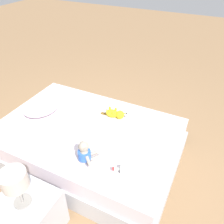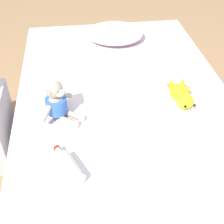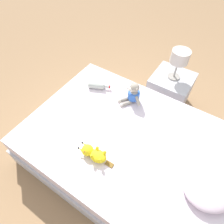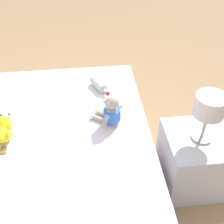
{
  "view_description": "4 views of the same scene",
  "coord_description": "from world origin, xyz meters",
  "px_view_note": "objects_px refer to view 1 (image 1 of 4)",
  "views": [
    {
      "loc": [
        -1.62,
        -1.12,
        2.13
      ],
      "look_at": [
        0.33,
        -0.15,
        0.53
      ],
      "focal_mm": 36.36,
      "sensor_mm": 36.0,
      "label": 1
    },
    {
      "loc": [
        -0.28,
        -1.63,
        1.63
      ],
      "look_at": [
        -0.12,
        -0.38,
        0.58
      ],
      "focal_mm": 49.47,
      "sensor_mm": 36.0,
      "label": 2
    },
    {
      "loc": [
        0.85,
        0.33,
        1.97
      ],
      "look_at": [
        -0.1,
        -0.29,
        0.55
      ],
      "focal_mm": 30.64,
      "sensor_mm": 36.0,
      "label": 3
    },
    {
      "loc": [
        -0.23,
        1.35,
        1.92
      ],
      "look_at": [
        -0.42,
        -0.23,
        0.57
      ],
      "focal_mm": 47.81,
      "sensor_mm": 36.0,
      "label": 4
    }
  ],
  "objects_px": {
    "bed": "(88,143)",
    "nightstand": "(29,217)",
    "pillow": "(41,107)",
    "bedside_lamp": "(14,181)",
    "plush_monkey": "(85,153)",
    "plush_yellow_creature": "(115,114)",
    "glass_bottle": "(129,169)"
  },
  "relations": [
    {
      "from": "bed",
      "to": "pillow",
      "type": "height_order",
      "value": "pillow"
    },
    {
      "from": "bed",
      "to": "nightstand",
      "type": "bearing_deg",
      "value": -179.17
    },
    {
      "from": "bed",
      "to": "pillow",
      "type": "relative_size",
      "value": 3.92
    },
    {
      "from": "bed",
      "to": "plush_yellow_creature",
      "type": "relative_size",
      "value": 6.28
    },
    {
      "from": "nightstand",
      "to": "bedside_lamp",
      "type": "distance_m",
      "value": 0.5
    },
    {
      "from": "pillow",
      "to": "bedside_lamp",
      "type": "distance_m",
      "value": 1.28
    },
    {
      "from": "plush_monkey",
      "to": "nightstand",
      "type": "height_order",
      "value": "plush_monkey"
    },
    {
      "from": "plush_monkey",
      "to": "plush_yellow_creature",
      "type": "distance_m",
      "value": 0.74
    },
    {
      "from": "plush_yellow_creature",
      "to": "plush_monkey",
      "type": "bearing_deg",
      "value": -176.76
    },
    {
      "from": "plush_monkey",
      "to": "bed",
      "type": "bearing_deg",
      "value": 30.38
    },
    {
      "from": "plush_yellow_creature",
      "to": "glass_bottle",
      "type": "bearing_deg",
      "value": -145.89
    },
    {
      "from": "pillow",
      "to": "bedside_lamp",
      "type": "relative_size",
      "value": 1.47
    },
    {
      "from": "bed",
      "to": "pillow",
      "type": "xyz_separation_m",
      "value": [
        0.04,
        0.68,
        0.3
      ]
    },
    {
      "from": "plush_yellow_creature",
      "to": "glass_bottle",
      "type": "distance_m",
      "value": 0.83
    },
    {
      "from": "plush_monkey",
      "to": "glass_bottle",
      "type": "height_order",
      "value": "plush_monkey"
    },
    {
      "from": "nightstand",
      "to": "bedside_lamp",
      "type": "relative_size",
      "value": 1.31
    },
    {
      "from": "bed",
      "to": "plush_yellow_creature",
      "type": "height_order",
      "value": "plush_yellow_creature"
    },
    {
      "from": "plush_monkey",
      "to": "nightstand",
      "type": "distance_m",
      "value": 0.72
    },
    {
      "from": "glass_bottle",
      "to": "nightstand",
      "type": "bearing_deg",
      "value": 135.19
    },
    {
      "from": "nightstand",
      "to": "pillow",
      "type": "bearing_deg",
      "value": 33.39
    },
    {
      "from": "plush_monkey",
      "to": "bedside_lamp",
      "type": "distance_m",
      "value": 0.66
    },
    {
      "from": "plush_monkey",
      "to": "bedside_lamp",
      "type": "bearing_deg",
      "value": 159.49
    },
    {
      "from": "glass_bottle",
      "to": "bedside_lamp",
      "type": "distance_m",
      "value": 0.95
    },
    {
      "from": "glass_bottle",
      "to": "bedside_lamp",
      "type": "height_order",
      "value": "bedside_lamp"
    },
    {
      "from": "glass_bottle",
      "to": "bedside_lamp",
      "type": "relative_size",
      "value": 0.68
    },
    {
      "from": "plush_monkey",
      "to": "plush_yellow_creature",
      "type": "xyz_separation_m",
      "value": [
        0.74,
        0.04,
        -0.05
      ]
    },
    {
      "from": "pillow",
      "to": "glass_bottle",
      "type": "xyz_separation_m",
      "value": [
        -0.4,
        -1.34,
        -0.02
      ]
    },
    {
      "from": "glass_bottle",
      "to": "nightstand",
      "type": "relative_size",
      "value": 0.52
    },
    {
      "from": "bed",
      "to": "bedside_lamp",
      "type": "height_order",
      "value": "bedside_lamp"
    },
    {
      "from": "bed",
      "to": "plush_yellow_creature",
      "type": "xyz_separation_m",
      "value": [
        0.33,
        -0.2,
        0.28
      ]
    },
    {
      "from": "bed",
      "to": "pillow",
      "type": "bearing_deg",
      "value": 86.41
    },
    {
      "from": "glass_bottle",
      "to": "bed",
      "type": "bearing_deg",
      "value": 61.66
    }
  ]
}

